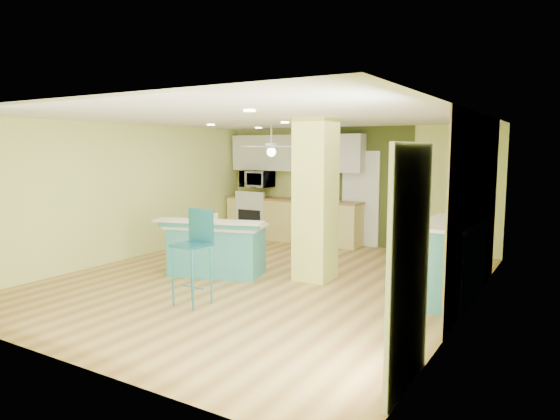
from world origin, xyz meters
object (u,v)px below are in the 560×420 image
object	(u,v)px
bar_stool	(196,241)
fruit_bowl	(323,199)
canister	(214,219)
peninsula	(217,248)
side_counter	(450,260)

from	to	relation	value
bar_stool	fruit_bowl	xyz separation A→B (m)	(-0.42, 4.61, 0.14)
bar_stool	canister	xyz separation A→B (m)	(-0.85, 1.44, 0.06)
fruit_bowl	canister	xyz separation A→B (m)	(-0.43, -3.16, -0.08)
peninsula	canister	size ratio (longest dim) A/B	10.59
side_counter	peninsula	bearing A→B (deg)	-170.72
bar_stool	canister	world-z (taller)	bar_stool
side_counter	bar_stool	bearing A→B (deg)	-145.31
canister	peninsula	bearing A→B (deg)	-35.54
peninsula	canister	bearing A→B (deg)	127.60
peninsula	side_counter	bearing A→B (deg)	-7.57
bar_stool	canister	distance (m)	1.68
fruit_bowl	bar_stool	bearing A→B (deg)	-84.73
side_counter	canister	bearing A→B (deg)	-172.12
side_counter	canister	distance (m)	3.72
side_counter	fruit_bowl	distance (m)	4.22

